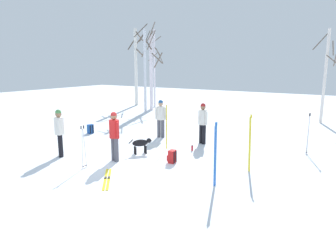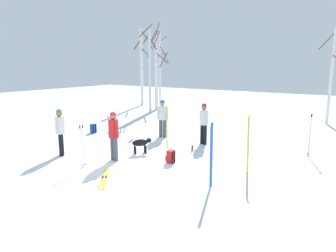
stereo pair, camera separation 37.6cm
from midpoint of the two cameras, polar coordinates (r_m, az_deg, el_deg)
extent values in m
plane|color=white|center=(10.17, -10.01, -7.56)|extent=(60.00, 60.00, 0.00)
cylinder|color=#4C4C56|center=(13.94, -1.76, -0.48)|extent=(0.16, 0.16, 0.82)
cylinder|color=#4C4C56|center=(13.99, -2.47, -0.44)|extent=(0.16, 0.16, 0.82)
cylinder|color=silver|center=(13.84, -2.14, 2.46)|extent=(0.34, 0.34, 0.62)
sphere|color=tan|center=(13.78, -2.15, 4.18)|extent=(0.22, 0.22, 0.22)
sphere|color=#265999|center=(13.77, -2.15, 4.43)|extent=(0.21, 0.21, 0.21)
cylinder|color=silver|center=(13.79, -1.30, 2.35)|extent=(0.10, 0.10, 0.56)
cylinder|color=silver|center=(13.90, -2.97, 2.40)|extent=(0.10, 0.10, 0.56)
cylinder|color=black|center=(11.70, -20.24, -3.51)|extent=(0.16, 0.16, 0.82)
cylinder|color=black|center=(11.87, -20.20, -3.29)|extent=(0.16, 0.16, 0.82)
cylinder|color=silver|center=(11.63, -20.46, 0.04)|extent=(0.34, 0.34, 0.62)
sphere|color=#997051|center=(11.56, -20.61, 2.08)|extent=(0.22, 0.22, 0.22)
sphere|color=#4C8C4C|center=(11.55, -20.63, 2.38)|extent=(0.21, 0.21, 0.21)
cylinder|color=silver|center=(11.43, -20.51, -0.26)|extent=(0.10, 0.10, 0.56)
cylinder|color=silver|center=(11.84, -20.41, 0.13)|extent=(0.10, 0.10, 0.56)
cylinder|color=#4C4C56|center=(10.81, -11.09, -4.20)|extent=(0.16, 0.16, 0.82)
cylinder|color=#4C4C56|center=(10.66, -10.59, -4.40)|extent=(0.16, 0.16, 0.82)
cylinder|color=red|center=(10.56, -10.99, -0.53)|extent=(0.34, 0.34, 0.62)
sphere|color=#997051|center=(10.48, -11.07, 1.71)|extent=(0.22, 0.22, 0.22)
sphere|color=#B22626|center=(10.47, -11.09, 2.04)|extent=(0.21, 0.21, 0.21)
cylinder|color=red|center=(10.74, -11.56, -0.46)|extent=(0.10, 0.10, 0.56)
cylinder|color=red|center=(10.39, -10.39, -0.82)|extent=(0.10, 0.10, 0.56)
cylinder|color=black|center=(12.96, 5.33, -1.44)|extent=(0.16, 0.16, 0.82)
cylinder|color=black|center=(12.83, 5.85, -1.58)|extent=(0.16, 0.16, 0.82)
cylinder|color=silver|center=(12.75, 5.65, 1.65)|extent=(0.34, 0.34, 0.62)
sphere|color=#997051|center=(12.69, 5.69, 3.52)|extent=(0.22, 0.22, 0.22)
sphere|color=#B22626|center=(12.68, 5.70, 3.79)|extent=(0.21, 0.21, 0.21)
cylinder|color=silver|center=(12.91, 5.05, 1.69)|extent=(0.10, 0.10, 0.56)
cylinder|color=silver|center=(12.60, 6.27, 1.42)|extent=(0.10, 0.10, 0.56)
ellipsoid|color=black|center=(11.46, -6.14, -3.15)|extent=(0.55, 0.60, 0.26)
sphere|color=black|center=(11.52, -4.51, -2.71)|extent=(0.18, 0.18, 0.18)
ellipsoid|color=black|center=(11.54, -4.21, -2.78)|extent=(0.11, 0.12, 0.06)
cylinder|color=black|center=(11.37, -7.87, -2.89)|extent=(0.15, 0.17, 0.17)
cylinder|color=black|center=(11.64, -5.25, -4.28)|extent=(0.07, 0.07, 0.28)
cylinder|color=black|center=(11.50, -5.08, -4.47)|extent=(0.07, 0.07, 0.28)
cylinder|color=black|center=(11.56, -7.14, -4.43)|extent=(0.07, 0.07, 0.28)
cylinder|color=black|center=(11.42, -6.98, -4.63)|extent=(0.07, 0.07, 0.28)
cube|color=yellow|center=(11.93, -1.21, -0.45)|extent=(0.04, 0.09, 1.66)
cube|color=yellow|center=(11.78, -1.23, 3.69)|extent=(0.03, 0.06, 0.10)
cube|color=yellow|center=(11.98, -1.14, -0.39)|extent=(0.04, 0.09, 1.66)
cube|color=yellow|center=(11.84, -1.15, 3.72)|extent=(0.03, 0.06, 0.10)
cube|color=blue|center=(8.39, 7.59, -5.53)|extent=(0.02, 0.11, 1.69)
cube|color=blue|center=(8.18, 7.75, 0.42)|extent=(0.02, 0.06, 0.10)
cube|color=blue|center=(8.34, 7.40, -5.63)|extent=(0.02, 0.11, 1.69)
cube|color=blue|center=(8.12, 7.56, 0.35)|extent=(0.02, 0.06, 0.10)
cube|color=yellow|center=(9.71, 13.95, -3.42)|extent=(0.13, 0.16, 1.70)
cube|color=yellow|center=(9.53, 14.20, 1.75)|extent=(0.05, 0.06, 0.10)
cube|color=yellow|center=(9.77, 13.83, -3.33)|extent=(0.13, 0.16, 1.70)
cube|color=yellow|center=(9.58, 14.08, 1.81)|extent=(0.05, 0.06, 0.10)
cube|color=yellow|center=(9.23, -12.11, -9.57)|extent=(1.14, 1.36, 0.02)
cube|color=#333338|center=(9.27, -12.09, -9.33)|extent=(0.13, 0.13, 0.03)
cube|color=yellow|center=(9.24, -12.74, -9.58)|extent=(1.14, 1.36, 0.02)
cube|color=#333338|center=(9.28, -12.71, -9.34)|extent=(0.13, 0.13, 0.03)
cylinder|color=#B2B2BC|center=(10.22, -16.24, -3.99)|extent=(0.02, 0.10, 1.28)
cylinder|color=black|center=(10.06, -16.45, -0.18)|extent=(0.04, 0.04, 0.10)
cylinder|color=black|center=(10.38, -16.06, -7.04)|extent=(0.07, 0.07, 0.01)
cylinder|color=#B2B2BC|center=(10.15, -16.70, -4.12)|extent=(0.02, 0.10, 1.28)
cylinder|color=black|center=(9.99, -16.92, -0.29)|extent=(0.04, 0.04, 0.10)
cylinder|color=black|center=(10.31, -16.52, -7.19)|extent=(0.07, 0.07, 0.01)
cylinder|color=#B2B2BC|center=(12.31, 23.84, -1.57)|extent=(0.02, 0.11, 1.44)
cylinder|color=black|center=(12.17, 24.13, 1.97)|extent=(0.04, 0.04, 0.10)
cylinder|color=black|center=(12.46, 23.60, -4.49)|extent=(0.07, 0.07, 0.01)
cylinder|color=#B2B2BC|center=(12.21, 23.77, -1.66)|extent=(0.02, 0.11, 1.44)
cylinder|color=black|center=(12.07, 24.06, 1.91)|extent=(0.04, 0.04, 0.10)
cylinder|color=black|center=(12.36, 23.53, -4.61)|extent=(0.07, 0.07, 0.01)
cube|color=red|center=(10.39, -0.26, -5.71)|extent=(0.22, 0.27, 0.44)
cube|color=red|center=(10.47, -0.89, -5.95)|extent=(0.07, 0.20, 0.20)
cube|color=black|center=(10.40, 0.49, -5.69)|extent=(0.03, 0.04, 0.37)
cube|color=black|center=(10.27, 0.11, -5.90)|extent=(0.03, 0.04, 0.37)
cube|color=#1E4C99|center=(15.30, -14.92, -0.53)|extent=(0.24, 0.29, 0.44)
cube|color=#1E4C99|center=(15.42, -15.17, -0.70)|extent=(0.09, 0.20, 0.20)
cube|color=black|center=(15.24, -14.46, -0.55)|extent=(0.03, 0.04, 0.37)
cube|color=black|center=(15.17, -14.91, -0.63)|extent=(0.03, 0.04, 0.37)
cylinder|color=red|center=(11.89, 3.61, -4.14)|extent=(0.08, 0.08, 0.19)
cylinder|color=black|center=(11.86, 3.62, -3.64)|extent=(0.05, 0.05, 0.02)
cylinder|color=silver|center=(25.18, -6.43, 10.74)|extent=(0.25, 0.25, 6.07)
cylinder|color=brown|center=(25.63, -5.76, 15.66)|extent=(1.07, 0.16, 1.04)
cylinder|color=brown|center=(25.59, -7.08, 15.09)|extent=(0.36, 0.90, 1.13)
cylinder|color=brown|center=(25.02, -5.79, 16.28)|extent=(0.10, 0.88, 0.69)
cylinder|color=brown|center=(24.98, -5.79, 13.53)|extent=(0.11, 0.79, 0.51)
cylinder|color=brown|center=(25.34, -4.96, 13.61)|extent=(1.12, 0.96, 0.85)
cylinder|color=silver|center=(23.99, -2.99, 10.53)|extent=(0.15, 0.15, 5.87)
cylinder|color=brown|center=(23.74, -2.01, 12.85)|extent=(0.10, 1.01, 1.11)
cylinder|color=brown|center=(24.25, -4.20, 16.45)|extent=(0.34, 0.99, 0.84)
cylinder|color=brown|center=(23.81, -2.47, 13.75)|extent=(0.12, 0.64, 0.60)
cylinder|color=brown|center=(24.38, -3.18, 12.81)|extent=(0.61, 0.61, 0.73)
cylinder|color=brown|center=(24.44, -2.71, 15.67)|extent=(0.82, 0.26, 0.59)
cylinder|color=white|center=(22.25, -3.65, 9.75)|extent=(0.24, 0.24, 5.32)
cylinder|color=brown|center=(22.50, -2.33, 12.10)|extent=(1.11, 0.63, 1.06)
cylinder|color=brown|center=(22.02, -4.35, 15.17)|extent=(0.79, 0.15, 0.97)
cylinder|color=brown|center=(21.88, -2.49, 12.44)|extent=(0.16, 1.19, 0.72)
cylinder|color=silver|center=(21.26, -4.82, 10.04)|extent=(0.18, 0.18, 5.60)
cylinder|color=brown|center=(21.53, -5.33, 16.21)|extent=(0.21, 0.53, 0.69)
cylinder|color=brown|center=(21.58, -3.67, 15.65)|extent=(1.04, 0.49, 1.22)
cylinder|color=brown|center=(21.82, -5.58, 17.30)|extent=(0.51, 0.97, 0.96)
cylinder|color=brown|center=(21.59, -4.02, 16.15)|extent=(0.86, 0.29, 0.81)
cylinder|color=brown|center=(21.55, -3.51, 17.42)|extent=(0.96, 0.70, 0.91)
cylinder|color=silver|center=(19.19, 26.66, 8.15)|extent=(0.16, 0.16, 5.19)
cylinder|color=brown|center=(19.21, 28.14, 10.76)|extent=(0.20, 0.85, 0.68)
cylinder|color=brown|center=(19.60, 26.10, 14.08)|extent=(0.73, 0.87, 1.04)
cylinder|color=brown|center=(18.77, 28.09, 10.51)|extent=(0.81, 0.91, 0.70)
cylinder|color=brown|center=(19.15, 27.85, 12.69)|extent=(0.10, 0.56, 0.76)
camera|label=1|loc=(0.19, -90.94, -0.19)|focal=32.77mm
camera|label=2|loc=(0.19, 89.06, 0.19)|focal=32.77mm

